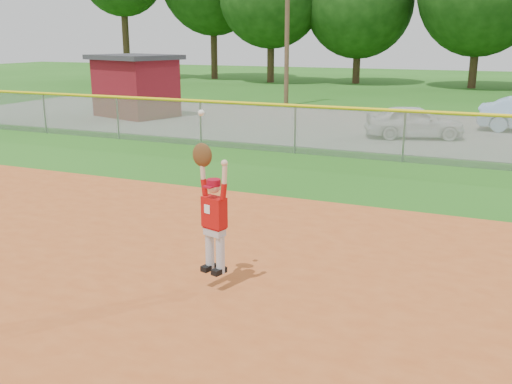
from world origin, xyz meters
TOP-DOWN VIEW (x-y plane):
  - ground at (0.00, 0.00)m, footprint 120.00×120.00m
  - parking_strip at (0.00, 16.00)m, footprint 44.00×10.00m
  - car_white_a at (-0.29, 14.22)m, footprint 3.71×2.41m
  - utility_shed at (-12.80, 15.24)m, footprint 4.39×3.86m
  - outfield_fence at (0.00, 10.00)m, footprint 40.06×0.10m
  - power_lines at (1.00, 22.00)m, footprint 19.40×0.24m
  - ballplayer at (-1.12, 0.07)m, footprint 0.61×0.35m

SIDE VIEW (x-z plane):
  - ground at x=0.00m, z-range 0.00..0.00m
  - parking_strip at x=0.00m, z-range 0.00..0.03m
  - car_white_a at x=-0.29m, z-range 0.03..1.20m
  - outfield_fence at x=0.00m, z-range 0.11..1.66m
  - ballplayer at x=-1.12m, z-range 0.06..2.36m
  - utility_shed at x=-12.80m, z-range 0.03..2.80m
  - power_lines at x=1.00m, z-range 0.18..9.18m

